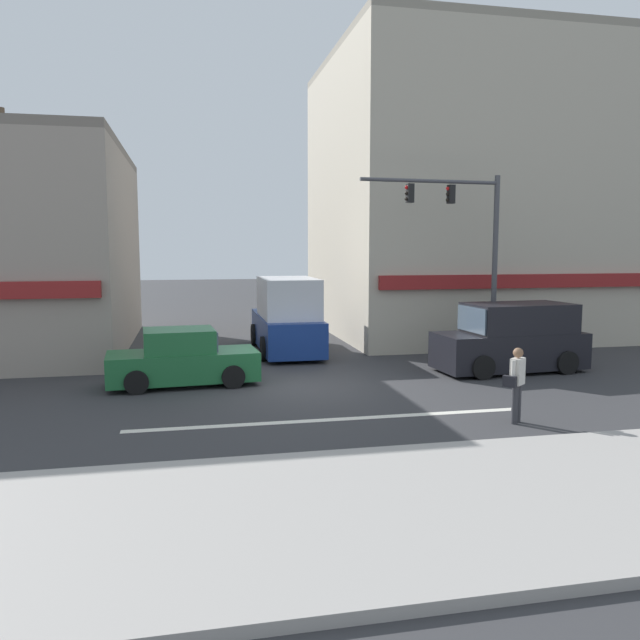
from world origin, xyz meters
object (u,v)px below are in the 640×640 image
sedan_parked_curbside (182,360)px  utility_pole_near_left (8,238)px  utility_pole_far_right (442,249)px  van_crossing_rightbound (512,339)px  box_truck_crossing_center (287,319)px  pedestrian_foreground_with_bag (517,381)px  traffic_light_mast (469,237)px  street_tree (407,241)px

sedan_parked_curbside → utility_pole_near_left: bearing=149.4°
utility_pole_far_right → van_crossing_rightbound: size_ratio=1.53×
box_truck_crossing_center → pedestrian_foreground_with_bag: box_truck_crossing_center is taller
traffic_light_mast → box_truck_crossing_center: bearing=151.8°
utility_pole_far_right → pedestrian_foreground_with_bag: (-4.19, -14.16, -2.80)m
street_tree → box_truck_crossing_center: (-4.81, -0.71, -2.84)m
box_truck_crossing_center → street_tree: bearing=8.4°
pedestrian_foreground_with_bag → sedan_parked_curbside: bearing=142.8°
utility_pole_far_right → van_crossing_rightbound: (-1.34, -8.80, -2.75)m
utility_pole_near_left → traffic_light_mast: utility_pole_near_left is taller
sedan_parked_curbside → box_truck_crossing_center: bearing=52.1°
van_crossing_rightbound → box_truck_crossing_center: bearing=142.6°
utility_pole_near_left → traffic_light_mast: (14.46, -1.30, 0.05)m
street_tree → traffic_light_mast: (0.84, -3.73, 0.08)m
utility_pole_far_right → box_truck_crossing_center: size_ratio=1.29×
pedestrian_foreground_with_bag → traffic_light_mast: bearing=73.1°
box_truck_crossing_center → pedestrian_foreground_with_bag: (3.47, -10.19, -0.30)m
traffic_light_mast → pedestrian_foreground_with_bag: traffic_light_mast is taller
street_tree → utility_pole_near_left: 13.83m
street_tree → box_truck_crossing_center: size_ratio=1.05×
utility_pole_far_right → van_crossing_rightbound: utility_pole_far_right is taller
street_tree → utility_pole_far_right: 4.35m
street_tree → utility_pole_near_left: utility_pole_near_left is taller
utility_pole_far_right → sedan_parked_curbside: utility_pole_far_right is taller
utility_pole_far_right → van_crossing_rightbound: bearing=-98.6°
utility_pole_near_left → box_truck_crossing_center: (8.81, 1.72, -2.87)m
sedan_parked_curbside → pedestrian_foreground_with_bag: pedestrian_foreground_with_bag is taller
van_crossing_rightbound → sedan_parked_curbside: 10.01m
traffic_light_mast → sedan_parked_curbside: size_ratio=1.47×
utility_pole_far_right → pedestrian_foreground_with_bag: size_ratio=4.32×
utility_pole_near_left → utility_pole_far_right: bearing=19.1°
box_truck_crossing_center → van_crossing_rightbound: (6.32, -4.83, -0.25)m
utility_pole_near_left → traffic_light_mast: 14.52m
traffic_light_mast → pedestrian_foreground_with_bag: size_ratio=3.71×
traffic_light_mast → box_truck_crossing_center: 7.04m
box_truck_crossing_center → traffic_light_mast: bearing=-28.2°
box_truck_crossing_center → van_crossing_rightbound: box_truck_crossing_center is taller
street_tree → traffic_light_mast: 3.83m
sedan_parked_curbside → van_crossing_rightbound: bearing=-0.5°
street_tree → sedan_parked_curbside: bearing=-147.3°
street_tree → utility_pole_far_right: bearing=48.9°
box_truck_crossing_center → pedestrian_foreground_with_bag: bearing=-71.2°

